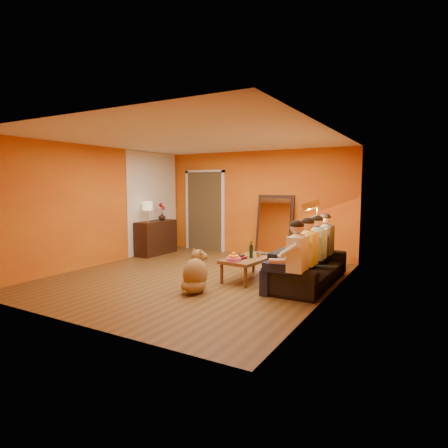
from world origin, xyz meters
The scene contains 27 objects.
room_shell centered at (0.00, 0.37, 1.30)m, with size 5.00×5.50×2.60m.
white_accent centered at (-2.48, 1.75, 1.30)m, with size 0.02×1.90×2.58m, color white.
doorway_recess centered at (-1.50, 2.83, 1.05)m, with size 1.06×0.30×2.10m, color #3F2D19.
door_jamb_left centered at (-2.07, 2.71, 1.05)m, with size 0.08×0.06×2.20m, color white.
door_jamb_right centered at (-0.93, 2.71, 1.05)m, with size 0.08×0.06×2.20m, color white.
door_header centered at (-1.50, 2.71, 2.12)m, with size 1.22×0.06×0.08m, color white.
mirror_frame centered at (0.55, 2.63, 0.76)m, with size 0.92×0.06×1.52m, color black.
mirror_glass centered at (0.55, 2.59, 0.76)m, with size 0.78×0.02×1.36m, color white.
sideboard centered at (-2.24, 1.55, 0.42)m, with size 0.44×1.18×0.85m, color black.
table_lamp centered at (-2.24, 1.25, 1.10)m, with size 0.24×0.24×0.51m, color beige, non-canonical shape.
sofa centered at (2.00, 0.65, 0.33)m, with size 0.87×2.24×0.65m, color black.
coffee_table centered at (0.97, 0.39, 0.21)m, with size 0.62×1.22×0.42m, color brown, non-canonical shape.
floor_lamp centered at (2.04, 1.00, 0.72)m, with size 0.30×0.24×1.44m, color gold, non-canonical shape.
dog centered at (0.56, -0.82, 0.36)m, with size 0.39×0.61×0.72m, color olive, non-canonical shape.
person_far_left centered at (2.13, -0.35, 0.61)m, with size 0.70×0.44×1.22m, color silver, non-canonical shape.
person_mid_left centered at (2.13, 0.20, 0.61)m, with size 0.70×0.44×1.22m, color #F1DC50, non-canonical shape.
person_mid_right centered at (2.13, 0.75, 0.61)m, with size 0.70×0.44×1.22m, color #87B4D1, non-canonical shape.
person_far_right centered at (2.13, 1.30, 0.61)m, with size 0.70×0.44×1.22m, color #38383D, non-canonical shape.
fruit_bowl centered at (0.87, -0.06, 0.50)m, with size 0.26×0.26×0.16m, color #E651A9, non-canonical shape.
wine_bottle centered at (1.02, 0.34, 0.58)m, with size 0.07×0.07×0.31m, color black.
tumbler centered at (1.09, 0.51, 0.47)m, with size 0.10×0.10×0.10m, color #B27F3F.
laptop centered at (1.15, 0.74, 0.43)m, with size 0.32×0.21×0.03m, color black.
book_lower centered at (0.79, 0.19, 0.43)m, with size 0.17×0.23×0.02m, color black.
book_mid centered at (0.80, 0.20, 0.45)m, with size 0.18×0.24×0.02m, color #B11414.
book_upper centered at (0.79, 0.18, 0.47)m, with size 0.15×0.20×0.02m, color black.
vase centered at (-2.24, 1.80, 0.94)m, with size 0.18×0.18×0.19m, color black.
flowers centered at (-2.24, 1.80, 1.19)m, with size 0.17×0.17×0.45m, color #B11414, non-canonical shape.
Camera 1 is at (3.93, -5.80, 1.75)m, focal length 30.00 mm.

